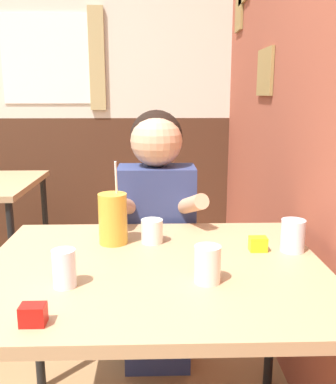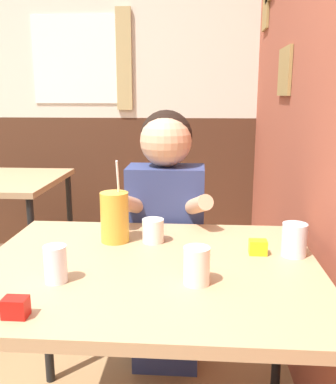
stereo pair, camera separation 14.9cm
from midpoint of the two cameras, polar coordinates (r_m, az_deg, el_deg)
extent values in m
cube|color=#9E4C38|center=(2.26, 12.84, 14.23)|extent=(0.06, 4.53, 2.70)
cube|color=olive|center=(3.23, 8.06, 22.53)|extent=(0.02, 0.21, 0.23)
cube|color=olive|center=(2.40, 11.03, 15.42)|extent=(0.02, 0.29, 0.24)
cube|color=beige|center=(3.62, -14.78, 22.28)|extent=(5.55, 0.06, 1.60)
cube|color=#472819|center=(3.64, -13.57, 0.89)|extent=(5.55, 0.06, 1.10)
cube|color=white|center=(3.58, -17.25, 16.59)|extent=(0.67, 0.01, 0.67)
cube|color=tan|center=(3.49, -10.75, 17.04)|extent=(0.12, 0.02, 0.77)
cube|color=tan|center=(1.39, -4.99, -10.41)|extent=(1.10, 0.89, 0.04)
cylinder|color=black|center=(2.01, -19.27, -15.34)|extent=(0.04, 0.04, 0.72)
cylinder|color=black|center=(1.97, 11.45, -15.47)|extent=(0.04, 0.04, 0.72)
cylinder|color=black|center=(2.61, -21.47, -8.83)|extent=(0.04, 0.04, 0.72)
cylinder|color=black|center=(3.26, -17.28, -4.21)|extent=(0.04, 0.04, 0.72)
cube|color=navy|center=(2.13, -3.51, -16.55)|extent=(0.31, 0.20, 0.48)
cube|color=navy|center=(1.94, -3.71, -3.87)|extent=(0.34, 0.20, 0.50)
sphere|color=black|center=(1.89, -3.85, 7.41)|extent=(0.23, 0.23, 0.23)
sphere|color=tan|center=(1.86, -3.87, 6.81)|extent=(0.23, 0.23, 0.23)
cylinder|color=tan|center=(1.78, -8.29, -1.82)|extent=(0.14, 0.27, 0.15)
cylinder|color=tan|center=(1.77, 0.49, -1.77)|extent=(0.14, 0.27, 0.15)
cylinder|color=gold|center=(1.57, -10.08, -3.56)|extent=(0.10, 0.10, 0.19)
cylinder|color=white|center=(1.53, -9.71, 1.55)|extent=(0.01, 0.04, 0.14)
cylinder|color=silver|center=(1.27, -17.02, -9.77)|extent=(0.07, 0.07, 0.11)
cylinder|color=silver|center=(1.57, -4.88, -5.26)|extent=(0.08, 0.08, 0.09)
cylinder|color=silver|center=(1.24, 1.83, -9.67)|extent=(0.08, 0.08, 0.11)
cylinder|color=silver|center=(1.52, 13.63, -5.71)|extent=(0.08, 0.08, 0.11)
cube|color=#B7140F|center=(1.11, -21.46, -15.18)|extent=(0.06, 0.04, 0.05)
cube|color=yellow|center=(1.51, 9.15, -6.91)|extent=(0.06, 0.04, 0.05)
camera|label=1|loc=(0.07, -92.86, -0.66)|focal=40.00mm
camera|label=2|loc=(0.07, 87.14, 0.66)|focal=40.00mm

